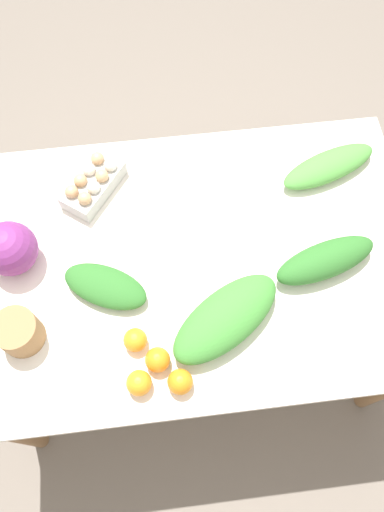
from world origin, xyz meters
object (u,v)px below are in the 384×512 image
paper_bag (19,332)px  greens_bunch_dandelion (226,318)px  greens_bunch_scallion (105,286)px  orange_3 (139,383)px  orange_2 (180,382)px  greens_bunch_chard (329,166)px  greens_bunch_kale (325,260)px  egg_carton (93,183)px  orange_0 (158,360)px  cabbage_purple (10,249)px  orange_1 (135,340)px

paper_bag → greens_bunch_dandelion: size_ratio=0.34×
greens_bunch_scallion → orange_3: (0.08, -0.30, 0.00)m
greens_bunch_dandelion → orange_2: 0.22m
greens_bunch_chard → orange_3: 0.94m
greens_bunch_scallion → orange_2: (0.19, -0.31, 0.00)m
greens_bunch_kale → greens_bunch_dandelion: size_ratio=0.88×
greens_bunch_kale → greens_bunch_scallion: (-0.68, -0.00, -0.01)m
paper_bag → orange_3: paper_bag is taller
egg_carton → orange_3: 0.67m
greens_bunch_dandelion → orange_2: (-0.15, -0.16, -0.01)m
orange_0 → orange_2: size_ratio=0.99×
cabbage_purple → orange_3: 0.56m
orange_2 → paper_bag: bearing=156.8°
greens_bunch_chard → greens_bunch_scallion: (-0.77, -0.34, -0.00)m
greens_bunch_kale → greens_bunch_dandelion: greens_bunch_dandelion is taller
orange_0 → greens_bunch_dandelion: bearing=24.3°
orange_0 → orange_3: size_ratio=1.00×
paper_bag → greens_bunch_kale: paper_bag is taller
greens_bunch_scallion → greens_bunch_chard: bearing=24.0°
greens_bunch_dandelion → greens_bunch_scallion: 0.38m
paper_bag → orange_2: (0.44, -0.19, -0.02)m
egg_carton → orange_1: size_ratio=3.64×
orange_2 → orange_3: (-0.11, 0.01, -0.00)m
cabbage_purple → greens_bunch_dandelion: 0.68m
cabbage_purple → greens_bunch_scallion: 0.31m
greens_bunch_dandelion → paper_bag: bearing=177.3°
paper_bag → greens_bunch_scallion: size_ratio=0.48×
orange_1 → orange_2: size_ratio=0.95×
orange_0 → greens_bunch_scallion: bearing=119.6°
orange_3 → egg_carton: bearing=98.7°
paper_bag → orange_0: 0.41m
orange_0 → orange_2: (0.06, -0.07, 0.00)m
greens_bunch_scallion → orange_3: orange_3 is taller
egg_carton → orange_2: bearing=54.4°
paper_bag → greens_bunch_dandelion: paper_bag is taller
greens_bunch_scallion → egg_carton: bearing=93.5°
greens_bunch_kale → greens_bunch_chard: 0.35m
orange_0 → orange_1: (-0.06, 0.07, -0.00)m
greens_bunch_dandelion → cabbage_purple: bearing=155.5°
greens_bunch_kale → cabbage_purple: bearing=171.9°
greens_bunch_kale → greens_bunch_scallion: size_ratio=1.24×
greens_bunch_chard → orange_1: bearing=-143.1°
greens_bunch_chard → greens_bunch_dandelion: bearing=-130.9°
orange_1 → egg_carton: bearing=100.5°
egg_carton → greens_bunch_dandelion: greens_bunch_dandelion is taller
orange_2 → orange_1: bearing=130.9°
orange_0 → orange_3: same height
egg_carton → greens_bunch_kale: bearing=99.2°
greens_bunch_scallion → orange_1: (0.08, -0.18, 0.00)m
orange_0 → greens_bunch_chard: bearing=42.7°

